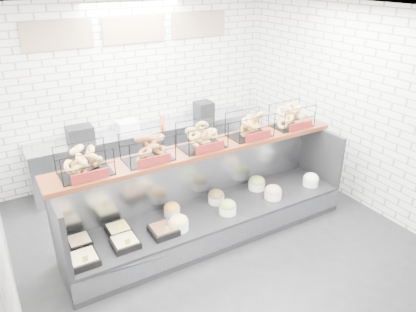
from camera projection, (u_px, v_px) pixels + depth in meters
ground at (222, 246)px, 5.48m from camera, size 5.50×5.50×0.00m
room_shell at (198, 87)px, 5.08m from camera, size 5.02×5.51×3.01m
display_case at (208, 213)px, 5.60m from camera, size 4.00×0.90×1.20m
bagel_shelf at (202, 138)px, 5.30m from camera, size 4.10×0.50×0.40m
prep_counter at (149, 151)px, 7.17m from camera, size 4.00×0.60×1.20m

